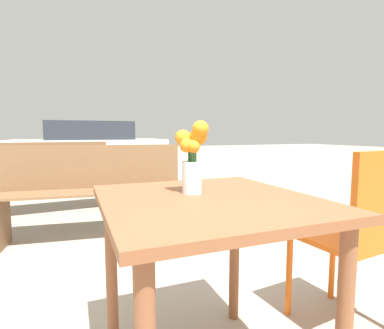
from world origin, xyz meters
TOP-DOWN VIEW (x-y plane):
  - table_front at (0.00, 0.00)m, footprint 0.75×0.80m
  - flower_vase at (-0.02, 0.09)m, footprint 0.12×0.12m
  - cafe_chair at (0.79, 0.01)m, footprint 0.43×0.43m
  - bench_near at (-0.25, 1.88)m, footprint 1.64×0.59m
  - bench_middle at (-0.72, 3.05)m, footprint 1.52×0.44m
  - parked_car at (0.15, 7.88)m, footprint 4.04×2.02m

SIDE VIEW (x-z plane):
  - bench_middle at x=-0.72m, z-range 0.03..0.88m
  - bench_near at x=-0.25m, z-range 0.04..0.89m
  - cafe_chair at x=0.79m, z-range 0.07..0.96m
  - parked_car at x=0.15m, z-range -0.03..1.25m
  - table_front at x=0.00m, z-range 0.25..0.98m
  - flower_vase at x=-0.02m, z-range 0.73..1.01m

